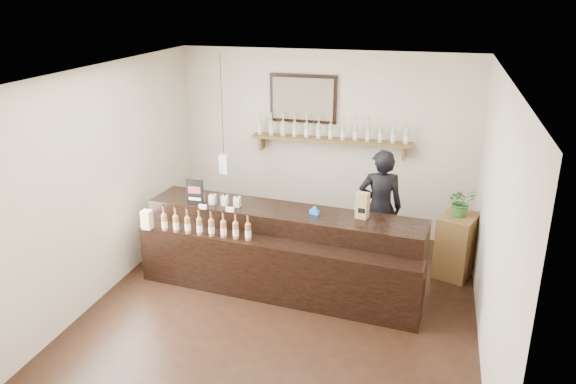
{
  "coord_description": "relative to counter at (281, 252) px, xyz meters",
  "views": [
    {
      "loc": [
        1.59,
        -5.62,
        3.62
      ],
      "look_at": [
        -0.11,
        0.7,
        1.24
      ],
      "focal_mm": 35.0,
      "sensor_mm": 36.0,
      "label": 1
    }
  ],
  "objects": [
    {
      "name": "tape_dispenser",
      "position": [
        0.41,
        0.09,
        0.57
      ],
      "size": [
        0.13,
        0.08,
        0.1
      ],
      "color": "blue",
      "rests_on": "counter"
    },
    {
      "name": "shopkeeper",
      "position": [
        1.13,
        0.98,
        0.46
      ],
      "size": [
        0.74,
        0.55,
        1.85
      ],
      "primitive_type": "imported",
      "rotation": [
        0.0,
        0.0,
        3.32
      ],
      "color": "black",
      "rests_on": "ground"
    },
    {
      "name": "promo_sign",
      "position": [
        -1.15,
        0.04,
        0.69
      ],
      "size": [
        0.23,
        0.02,
        0.33
      ],
      "color": "black",
      "rests_on": "counter"
    },
    {
      "name": "back_wall_decor",
      "position": [
        0.03,
        1.81,
        1.28
      ],
      "size": [
        2.66,
        0.96,
        1.69
      ],
      "color": "brown",
      "rests_on": "ground"
    },
    {
      "name": "paper_bag",
      "position": [
        0.99,
        0.12,
        0.69
      ],
      "size": [
        0.17,
        0.14,
        0.32
      ],
      "color": "#997B4A",
      "rests_on": "counter"
    },
    {
      "name": "room_shell",
      "position": [
        0.17,
        -0.57,
        1.23
      ],
      "size": [
        5.0,
        5.0,
        5.0
      ],
      "color": "beige",
      "rests_on": "ground"
    },
    {
      "name": "side_cabinet",
      "position": [
        2.17,
        0.91,
        -0.05
      ],
      "size": [
        0.59,
        0.69,
        0.84
      ],
      "color": "brown",
      "rests_on": "ground"
    },
    {
      "name": "potted_plant",
      "position": [
        2.17,
        0.91,
        0.57
      ],
      "size": [
        0.41,
        0.38,
        0.39
      ],
      "primitive_type": "imported",
      "rotation": [
        0.0,
        0.0,
        0.26
      ],
      "color": "#326E2C",
      "rests_on": "side_cabinet"
    },
    {
      "name": "counter",
      "position": [
        0.0,
        0.0,
        0.0
      ],
      "size": [
        3.62,
        1.28,
        1.17
      ],
      "color": "black",
      "rests_on": "ground"
    },
    {
      "name": "ground",
      "position": [
        0.17,
        -0.57,
        -0.47
      ],
      "size": [
        5.0,
        5.0,
        0.0
      ],
      "primitive_type": "plane",
      "color": "black",
      "rests_on": "ground"
    }
  ]
}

